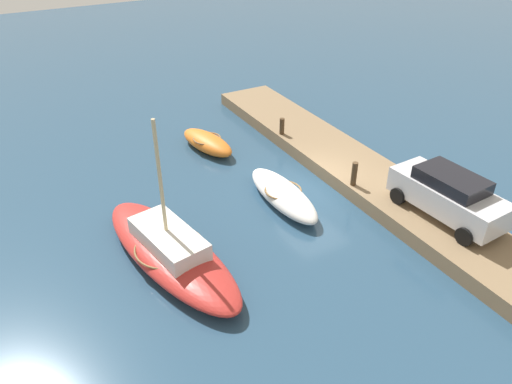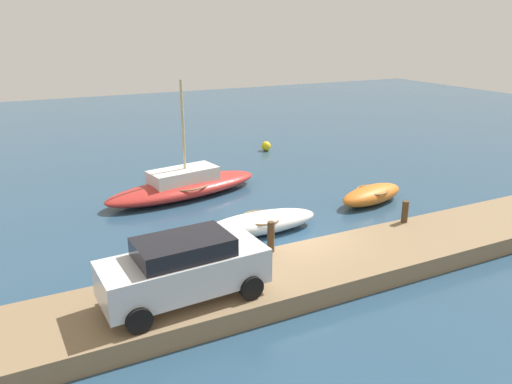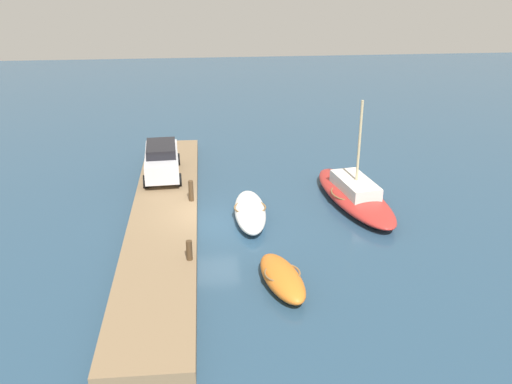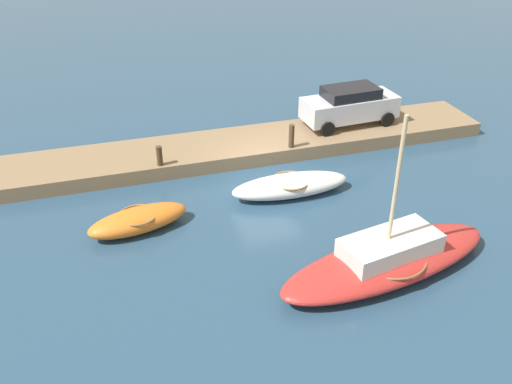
{
  "view_description": "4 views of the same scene",
  "coord_description": "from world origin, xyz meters",
  "px_view_note": "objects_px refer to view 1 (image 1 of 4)",
  "views": [
    {
      "loc": [
        -14.07,
        10.7,
        10.75
      ],
      "look_at": [
        -0.98,
        3.42,
        1.37
      ],
      "focal_mm": 34.42,
      "sensor_mm": 36.0,
      "label": 1
    },
    {
      "loc": [
        -7.92,
        -13.16,
        7.34
      ],
      "look_at": [
        0.19,
        3.2,
        1.09
      ],
      "focal_mm": 34.57,
      "sensor_mm": 36.0,
      "label": 2
    },
    {
      "loc": [
        22.74,
        -0.06,
        11.43
      ],
      "look_at": [
        -0.65,
        2.12,
        1.19
      ],
      "focal_mm": 39.42,
      "sensor_mm": 36.0,
      "label": 3
    },
    {
      "loc": [
        6.22,
        18.7,
        10.77
      ],
      "look_at": [
        1.14,
        2.16,
        0.55
      ],
      "focal_mm": 39.29,
      "sensor_mm": 36.0,
      "label": 4
    }
  ],
  "objects_px": {
    "rowboat_white": "(283,194)",
    "mooring_post_west": "(354,174)",
    "sailboat_red": "(170,249)",
    "rowboat_orange": "(207,142)",
    "parked_car": "(448,194)",
    "mooring_post_mid_west": "(282,126)"
  },
  "relations": [
    {
      "from": "rowboat_white",
      "to": "mooring_post_west",
      "type": "bearing_deg",
      "value": -109.59
    },
    {
      "from": "sailboat_red",
      "to": "mooring_post_west",
      "type": "relative_size",
      "value": 7.64
    },
    {
      "from": "rowboat_white",
      "to": "sailboat_red",
      "type": "xyz_separation_m",
      "value": [
        -1.22,
        5.18,
        0.11
      ]
    },
    {
      "from": "sailboat_red",
      "to": "mooring_post_west",
      "type": "height_order",
      "value": "sailboat_red"
    },
    {
      "from": "rowboat_white",
      "to": "rowboat_orange",
      "type": "height_order",
      "value": "same"
    },
    {
      "from": "rowboat_orange",
      "to": "mooring_post_west",
      "type": "relative_size",
      "value": 3.61
    },
    {
      "from": "sailboat_red",
      "to": "parked_car",
      "type": "bearing_deg",
      "value": -118.44
    },
    {
      "from": "sailboat_red",
      "to": "mooring_post_mid_west",
      "type": "bearing_deg",
      "value": -64.51
    },
    {
      "from": "sailboat_red",
      "to": "mooring_post_west",
      "type": "bearing_deg",
      "value": -98.65
    },
    {
      "from": "rowboat_white",
      "to": "sailboat_red",
      "type": "distance_m",
      "value": 5.32
    },
    {
      "from": "sailboat_red",
      "to": "mooring_post_mid_west",
      "type": "relative_size",
      "value": 9.63
    },
    {
      "from": "mooring_post_west",
      "to": "sailboat_red",
      "type": "bearing_deg",
      "value": 91.61
    },
    {
      "from": "parked_car",
      "to": "rowboat_white",
      "type": "bearing_deg",
      "value": 40.79
    },
    {
      "from": "parked_car",
      "to": "mooring_post_west",
      "type": "bearing_deg",
      "value": 21.32
    },
    {
      "from": "rowboat_orange",
      "to": "rowboat_white",
      "type": "bearing_deg",
      "value": 174.95
    },
    {
      "from": "mooring_post_mid_west",
      "to": "sailboat_red",
      "type": "bearing_deg",
      "value": 125.75
    },
    {
      "from": "parked_car",
      "to": "rowboat_orange",
      "type": "bearing_deg",
      "value": 22.62
    },
    {
      "from": "rowboat_white",
      "to": "parked_car",
      "type": "relative_size",
      "value": 1.04
    },
    {
      "from": "mooring_post_west",
      "to": "rowboat_white",
      "type": "bearing_deg",
      "value": 69.33
    },
    {
      "from": "rowboat_orange",
      "to": "parked_car",
      "type": "distance_m",
      "value": 11.17
    },
    {
      "from": "rowboat_white",
      "to": "parked_car",
      "type": "xyz_separation_m",
      "value": [
        -4.29,
        -4.17,
        1.1
      ]
    },
    {
      "from": "mooring_post_west",
      "to": "mooring_post_mid_west",
      "type": "height_order",
      "value": "mooring_post_west"
    }
  ]
}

